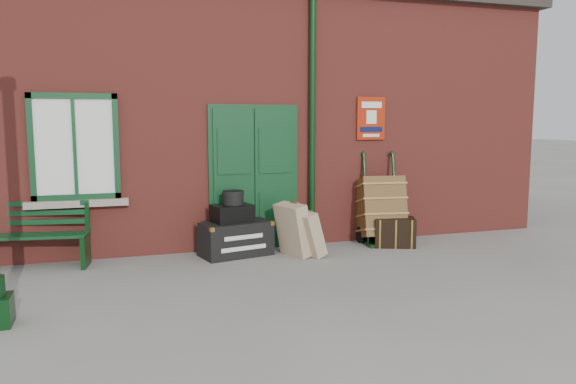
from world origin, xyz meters
name	(u,v)px	position (x,y,z in m)	size (l,w,h in m)	color
ground	(303,270)	(0.00, 0.00, 0.00)	(80.00, 80.00, 0.00)	gray
station_building	(242,112)	(0.00, 3.49, 2.16)	(10.30, 4.30, 4.36)	brown
bench	(31,234)	(-3.51, 1.32, 0.47)	(1.56, 0.70, 0.94)	#0F391C
houdini_trunk	(236,238)	(-0.68, 1.12, 0.26)	(1.03, 0.57, 0.52)	black
strongbox	(232,213)	(-0.73, 1.12, 0.64)	(0.57, 0.41, 0.26)	black
hatbox	(233,198)	(-0.70, 1.15, 0.88)	(0.31, 0.31, 0.21)	black
suitcase_back	(293,230)	(0.13, 0.81, 0.40)	(0.22, 0.55, 0.78)	tan
suitcase_front	(307,234)	(0.31, 0.71, 0.35)	(0.20, 0.50, 0.67)	tan
porter_trolley	(381,209)	(1.79, 1.22, 0.57)	(0.82, 0.86, 1.47)	black
dark_trunk	(394,232)	(1.89, 0.94, 0.23)	(0.64, 0.42, 0.46)	black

